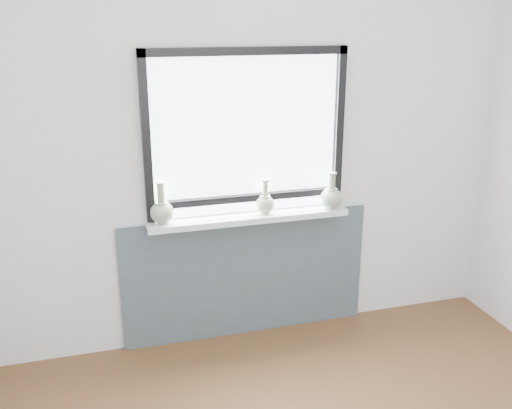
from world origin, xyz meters
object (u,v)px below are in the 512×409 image
object	(u,v)px
vase_c	(331,197)
windowsill	(249,217)
vase_b	(265,203)
vase_a	(162,210)

from	to	relation	value
vase_c	windowsill	bearing A→B (deg)	177.16
windowsill	vase_b	xyz separation A→B (m)	(0.11, 0.00, 0.09)
vase_a	vase_b	xyz separation A→B (m)	(0.67, 0.00, -0.01)
vase_c	vase_a	bearing A→B (deg)	178.68
windowsill	vase_c	world-z (taller)	vase_c
vase_a	vase_c	size ratio (longest dim) A/B	1.07
vase_a	windowsill	bearing A→B (deg)	0.20
windowsill	vase_c	xyz separation A→B (m)	(0.56, -0.03, 0.10)
vase_b	vase_c	xyz separation A→B (m)	(0.45, -0.03, 0.01)
vase_b	windowsill	bearing A→B (deg)	-178.61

